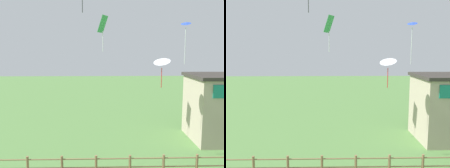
{
  "view_description": "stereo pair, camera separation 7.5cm",
  "coord_description": "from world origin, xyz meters",
  "views": [
    {
      "loc": [
        -0.43,
        -6.74,
        6.86
      ],
      "look_at": [
        0.0,
        8.08,
        4.85
      ],
      "focal_mm": 40.0,
      "sensor_mm": 36.0,
      "label": 1
    },
    {
      "loc": [
        -0.36,
        -6.74,
        6.86
      ],
      "look_at": [
        0.0,
        8.08,
        4.85
      ],
      "focal_mm": 40.0,
      "sensor_mm": 36.0,
      "label": 2
    }
  ],
  "objects": [
    {
      "name": "kite_blue_delta",
      "position": [
        5.54,
        11.77,
        8.53
      ],
      "size": [
        0.98,
        0.97,
        3.16
      ],
      "color": "blue"
    },
    {
      "name": "wooden_fence",
      "position": [
        -0.0,
        6.08,
        0.69
      ],
      "size": [
        16.71,
        0.14,
        1.23
      ],
      "color": "olive",
      "rests_on": "ground_plane"
    },
    {
      "name": "kite_green_diamond",
      "position": [
        -0.57,
        12.22,
        8.63
      ],
      "size": [
        0.83,
        1.05,
        2.67
      ],
      "color": "green"
    },
    {
      "name": "kite_white_delta",
      "position": [
        3.36,
        9.72,
        6.11
      ],
      "size": [
        1.52,
        1.5,
        2.03
      ],
      "color": "white"
    }
  ]
}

